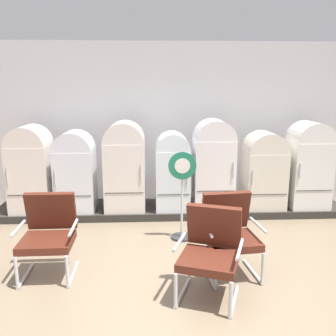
% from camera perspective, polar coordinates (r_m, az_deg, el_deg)
% --- Properties ---
extents(ground, '(12.00, 10.00, 0.05)m').
position_cam_1_polar(ground, '(4.11, 3.07, -21.63)').
color(ground, '#84725A').
extents(back_wall, '(11.76, 0.12, 3.06)m').
position_cam_1_polar(back_wall, '(7.07, 0.27, 6.79)').
color(back_wall, silver).
rests_on(back_wall, ground).
extents(display_plinth, '(6.26, 0.95, 0.13)m').
position_cam_1_polar(display_plinth, '(6.78, 0.54, -6.34)').
color(display_plinth, '#2E2B27').
rests_on(display_plinth, ground).
extents(refrigerator_0, '(0.68, 0.69, 1.49)m').
position_cam_1_polar(refrigerator_0, '(6.76, -20.52, 0.25)').
color(refrigerator_0, silver).
rests_on(refrigerator_0, display_plinth).
extents(refrigerator_1, '(0.66, 0.62, 1.39)m').
position_cam_1_polar(refrigerator_1, '(6.55, -14.21, -0.18)').
color(refrigerator_1, white).
rests_on(refrigerator_1, display_plinth).
extents(refrigerator_2, '(0.70, 0.71, 1.55)m').
position_cam_1_polar(refrigerator_2, '(6.46, -6.71, 0.70)').
color(refrigerator_2, silver).
rests_on(refrigerator_2, display_plinth).
extents(refrigerator_3, '(0.59, 0.63, 1.36)m').
position_cam_1_polar(refrigerator_3, '(6.44, 0.69, -0.12)').
color(refrigerator_3, white).
rests_on(refrigerator_3, display_plinth).
extents(refrigerator_4, '(0.69, 0.63, 1.58)m').
position_cam_1_polar(refrigerator_4, '(6.49, 7.06, 0.93)').
color(refrigerator_4, white).
rests_on(refrigerator_4, display_plinth).
extents(refrigerator_5, '(0.70, 0.66, 1.36)m').
position_cam_1_polar(refrigerator_5, '(6.75, 14.65, -0.05)').
color(refrigerator_5, silver).
rests_on(refrigerator_5, display_plinth).
extents(refrigerator_6, '(0.68, 0.67, 1.53)m').
position_cam_1_polar(refrigerator_6, '(7.01, 20.93, 0.83)').
color(refrigerator_6, white).
rests_on(refrigerator_6, display_plinth).
extents(armchair_left, '(0.69, 0.69, 1.00)m').
position_cam_1_polar(armchair_left, '(4.78, -18.04, -9.31)').
color(armchair_left, silver).
rests_on(armchair_left, ground).
extents(armchair_right, '(0.73, 0.74, 1.00)m').
position_cam_1_polar(armchair_right, '(4.65, 9.52, -9.50)').
color(armchair_right, silver).
rests_on(armchair_right, ground).
extents(armchair_center, '(0.82, 0.85, 1.00)m').
position_cam_1_polar(armchair_center, '(4.14, 6.61, -12.32)').
color(armchair_center, silver).
rests_on(armchair_center, ground).
extents(sign_stand, '(0.41, 0.32, 1.35)m').
position_cam_1_polar(sign_stand, '(5.50, 2.18, -4.97)').
color(sign_stand, '#2D2D30').
rests_on(sign_stand, ground).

